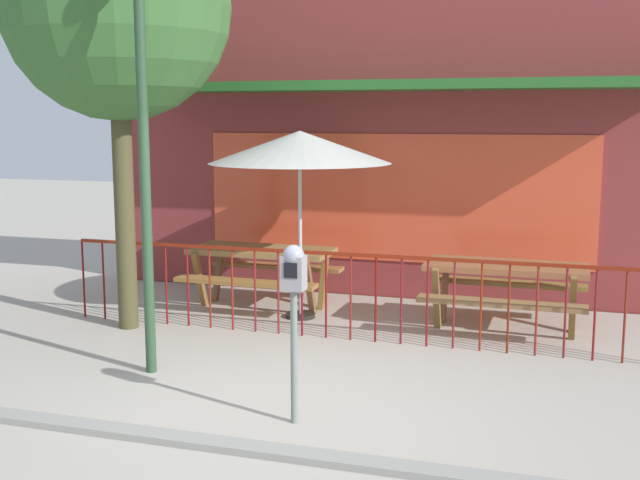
{
  "coord_description": "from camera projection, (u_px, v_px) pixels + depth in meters",
  "views": [
    {
      "loc": [
        2.19,
        -5.96,
        2.43
      ],
      "look_at": [
        -0.47,
        2.59,
        1.03
      ],
      "focal_mm": 44.51,
      "sensor_mm": 36.0,
      "label": 1
    }
  ],
  "objects": [
    {
      "name": "picnic_table_right",
      "position": [
        506.0,
        278.0,
        9.0
      ],
      "size": [
        1.82,
        1.39,
        0.79
      ],
      "color": "#955734",
      "rests_on": "ground"
    },
    {
      "name": "curb_edge",
      "position": [
        242.0,
        451.0,
        5.82
      ],
      "size": [
        11.21,
        0.2,
        0.11
      ],
      "primitive_type": "cube",
      "color": "gray",
      "rests_on": "ground"
    },
    {
      "name": "patio_umbrella",
      "position": [
        300.0,
        148.0,
        9.35
      ],
      "size": [
        2.18,
        2.18,
        2.26
      ],
      "color": "black",
      "rests_on": "ground"
    },
    {
      "name": "street_lamp",
      "position": [
        142.0,
        92.0,
        7.21
      ],
      "size": [
        0.28,
        0.28,
        4.08
      ],
      "color": "#2A482D",
      "rests_on": "ground"
    },
    {
      "name": "picnic_table_left",
      "position": [
        262.0,
        261.0,
        10.08
      ],
      "size": [
        1.81,
        1.38,
        0.79
      ],
      "color": "olive",
      "rests_on": "ground"
    },
    {
      "name": "parking_meter_near",
      "position": [
        294.0,
        286.0,
        6.18
      ],
      "size": [
        0.18,
        0.17,
        1.44
      ],
      "color": "slate",
      "rests_on": "ground"
    },
    {
      "name": "ground",
      "position": [
        282.0,
        409.0,
        6.64
      ],
      "size": [
        40.0,
        40.0,
        0.0
      ],
      "primitive_type": "plane",
      "color": "#AEA799"
    },
    {
      "name": "pub_storefront",
      "position": [
        398.0,
        108.0,
        10.57
      ],
      "size": [
        8.0,
        1.35,
        5.1
      ],
      "color": "#562919",
      "rests_on": "ground"
    },
    {
      "name": "street_tree",
      "position": [
        117.0,
        7.0,
        8.66
      ],
      "size": [
        2.52,
        2.52,
        4.89
      ],
      "color": "#474127",
      "rests_on": "ground"
    },
    {
      "name": "patio_fence_front",
      "position": [
        351.0,
        281.0,
        8.6
      ],
      "size": [
        6.75,
        0.04,
        0.97
      ],
      "color": "maroon",
      "rests_on": "ground"
    }
  ]
}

